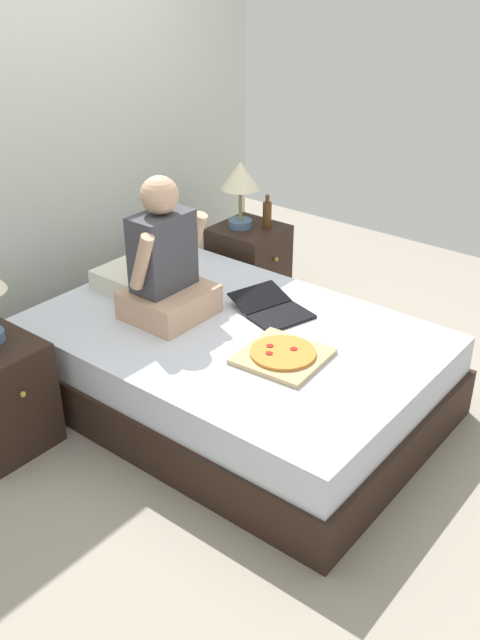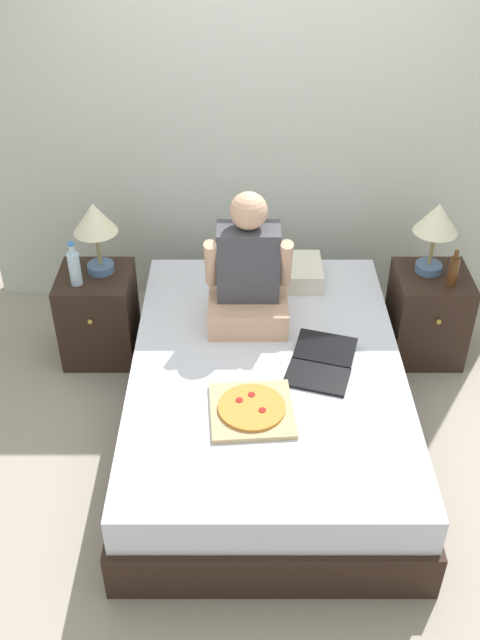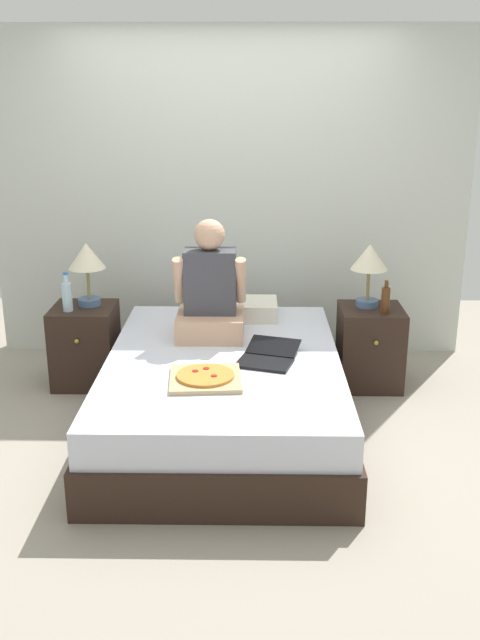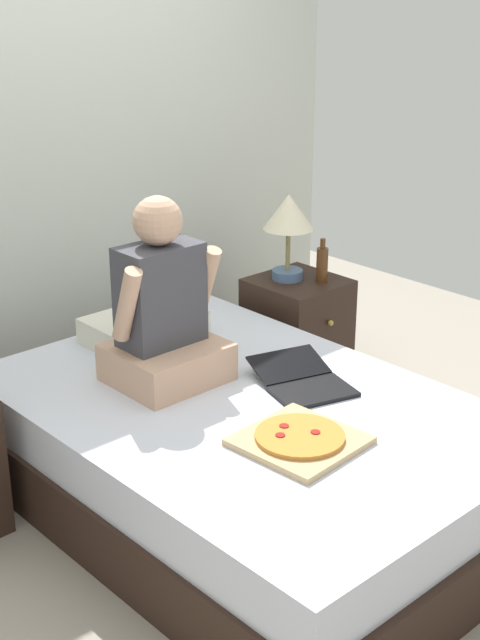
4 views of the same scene
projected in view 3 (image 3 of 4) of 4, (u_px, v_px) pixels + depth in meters
The scene contains 13 objects.
ground_plane at pixel (224, 426), 4.54m from camera, with size 5.69×5.69×0.00m, color #9E9384.
wall_back at pixel (230, 197), 5.52m from camera, with size 3.69×0.12×2.50m, color silver.
bed at pixel (224, 393), 4.47m from camera, with size 1.47×2.15×0.48m.
nightstand_left at pixel (85, 345), 5.13m from camera, with size 0.44×0.47×0.58m.
lamp_on_left_nightstand at pixel (87, 260), 4.98m from camera, with size 0.26×0.26×0.45m.
water_bottle at pixel (67, 295), 4.92m from camera, with size 0.07×0.07×0.28m.
nightstand_right at pixel (370, 347), 5.10m from camera, with size 0.44×0.47×0.58m.
lamp_on_right_nightstand at pixel (369, 261), 4.95m from camera, with size 0.26×0.26×0.45m.
beer_bottle at pixel (386, 299), 4.88m from camera, with size 0.06×0.06×0.23m.
pillow at pixel (241, 309), 5.13m from camera, with size 0.52×0.34×0.12m, color silver.
person_seated at pixel (210, 294), 4.68m from camera, with size 0.47×0.40×0.78m.
laptop at pixel (267, 358), 4.32m from camera, with size 0.42×0.49×0.07m.
pizza_box at pixel (205, 378), 4.03m from camera, with size 0.43×0.43×0.05m.
Camera 3 is at (0.17, -4.10, 2.07)m, focal length 40.00 mm.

